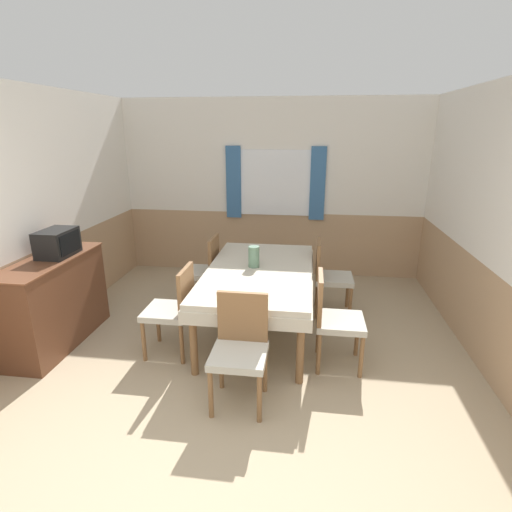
{
  "coord_description": "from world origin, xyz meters",
  "views": [
    {
      "loc": [
        0.58,
        -1.79,
        2.17
      ],
      "look_at": [
        0.03,
        2.21,
        0.88
      ],
      "focal_mm": 28.0,
      "sensor_mm": 36.0,
      "label": 1
    }
  ],
  "objects_px": {
    "chair_left_near": "(174,307)",
    "vase": "(254,257)",
    "chair_right_far": "(329,274)",
    "tv": "(57,243)",
    "chair_head_near": "(240,346)",
    "sideboard": "(55,301)",
    "chair_right_near": "(333,316)",
    "dining_table": "(259,278)",
    "chair_left_far": "(204,268)"
  },
  "relations": [
    {
      "from": "chair_left_far",
      "to": "tv",
      "type": "bearing_deg",
      "value": 128.45
    },
    {
      "from": "vase",
      "to": "tv",
      "type": "bearing_deg",
      "value": -165.7
    },
    {
      "from": "sideboard",
      "to": "tv",
      "type": "distance_m",
      "value": 0.61
    },
    {
      "from": "chair_right_near",
      "to": "chair_head_near",
      "type": "distance_m",
      "value": 1.0
    },
    {
      "from": "chair_head_near",
      "to": "vase",
      "type": "height_order",
      "value": "vase"
    },
    {
      "from": "sideboard",
      "to": "tv",
      "type": "xyz_separation_m",
      "value": [
        0.04,
        0.13,
        0.59
      ]
    },
    {
      "from": "chair_right_far",
      "to": "sideboard",
      "type": "relative_size",
      "value": 0.7
    },
    {
      "from": "chair_right_far",
      "to": "tv",
      "type": "xyz_separation_m",
      "value": [
        -2.78,
        -0.99,
        0.56
      ]
    },
    {
      "from": "dining_table",
      "to": "sideboard",
      "type": "xyz_separation_m",
      "value": [
        -2.05,
        -0.54,
        -0.15
      ]
    },
    {
      "from": "chair_left_far",
      "to": "sideboard",
      "type": "bearing_deg",
      "value": 130.98
    },
    {
      "from": "chair_left_near",
      "to": "sideboard",
      "type": "height_order",
      "value": "sideboard"
    },
    {
      "from": "chair_right_near",
      "to": "chair_right_far",
      "type": "relative_size",
      "value": 1.0
    },
    {
      "from": "vase",
      "to": "sideboard",
      "type": "bearing_deg",
      "value": -162.57
    },
    {
      "from": "chair_right_far",
      "to": "chair_right_near",
      "type": "bearing_deg",
      "value": 0.0
    },
    {
      "from": "chair_left_near",
      "to": "vase",
      "type": "height_order",
      "value": "vase"
    },
    {
      "from": "chair_left_near",
      "to": "vase",
      "type": "relative_size",
      "value": 3.93
    },
    {
      "from": "chair_right_far",
      "to": "vase",
      "type": "distance_m",
      "value": 1.03
    },
    {
      "from": "chair_right_near",
      "to": "sideboard",
      "type": "bearing_deg",
      "value": -90.57
    },
    {
      "from": "dining_table",
      "to": "chair_left_far",
      "type": "distance_m",
      "value": 0.97
    },
    {
      "from": "dining_table",
      "to": "chair_head_near",
      "type": "xyz_separation_m",
      "value": [
        -0.0,
        -1.2,
        -0.13
      ]
    },
    {
      "from": "chair_left_far",
      "to": "chair_head_near",
      "type": "bearing_deg",
      "value": -156.57
    },
    {
      "from": "chair_left_far",
      "to": "sideboard",
      "type": "xyz_separation_m",
      "value": [
        -1.28,
        -1.12,
        -0.03
      ]
    },
    {
      "from": "dining_table",
      "to": "chair_right_near",
      "type": "height_order",
      "value": "chair_right_near"
    },
    {
      "from": "chair_head_near",
      "to": "chair_left_near",
      "type": "height_order",
      "value": "same"
    },
    {
      "from": "chair_head_near",
      "to": "vase",
      "type": "relative_size",
      "value": 3.93
    },
    {
      "from": "chair_right_near",
      "to": "chair_left_near",
      "type": "distance_m",
      "value": 1.54
    },
    {
      "from": "dining_table",
      "to": "tv",
      "type": "bearing_deg",
      "value": -168.33
    },
    {
      "from": "dining_table",
      "to": "chair_left_far",
      "type": "relative_size",
      "value": 2.22
    },
    {
      "from": "tv",
      "to": "chair_left_far",
      "type": "bearing_deg",
      "value": 38.45
    },
    {
      "from": "chair_left_near",
      "to": "vase",
      "type": "xyz_separation_m",
      "value": [
        0.71,
        0.65,
        0.34
      ]
    },
    {
      "from": "chair_left_far",
      "to": "sideboard",
      "type": "distance_m",
      "value": 1.7
    },
    {
      "from": "chair_head_near",
      "to": "chair_left_far",
      "type": "bearing_deg",
      "value": -66.57
    },
    {
      "from": "chair_head_near",
      "to": "chair_right_far",
      "type": "xyz_separation_m",
      "value": [
        0.77,
        1.77,
        0.0
      ]
    },
    {
      "from": "vase",
      "to": "dining_table",
      "type": "bearing_deg",
      "value": -51.64
    },
    {
      "from": "sideboard",
      "to": "chair_right_far",
      "type": "bearing_deg",
      "value": 21.56
    },
    {
      "from": "chair_right_far",
      "to": "chair_head_near",
      "type": "bearing_deg",
      "value": -23.43
    },
    {
      "from": "chair_left_far",
      "to": "tv",
      "type": "distance_m",
      "value": 1.68
    },
    {
      "from": "chair_left_near",
      "to": "dining_table",
      "type": "bearing_deg",
      "value": -53.38
    },
    {
      "from": "chair_left_near",
      "to": "sideboard",
      "type": "relative_size",
      "value": 0.7
    },
    {
      "from": "dining_table",
      "to": "chair_right_near",
      "type": "xyz_separation_m",
      "value": [
        0.77,
        -0.57,
        -0.13
      ]
    },
    {
      "from": "chair_left_near",
      "to": "vase",
      "type": "bearing_deg",
      "value": -47.23
    },
    {
      "from": "chair_right_far",
      "to": "tv",
      "type": "distance_m",
      "value": 3.01
    },
    {
      "from": "chair_right_near",
      "to": "chair_head_near",
      "type": "height_order",
      "value": "same"
    },
    {
      "from": "chair_left_near",
      "to": "tv",
      "type": "xyz_separation_m",
      "value": [
        -1.24,
        0.16,
        0.56
      ]
    },
    {
      "from": "chair_head_near",
      "to": "sideboard",
      "type": "height_order",
      "value": "sideboard"
    },
    {
      "from": "dining_table",
      "to": "chair_right_far",
      "type": "relative_size",
      "value": 2.22
    },
    {
      "from": "tv",
      "to": "vase",
      "type": "height_order",
      "value": "tv"
    },
    {
      "from": "chair_right_far",
      "to": "sideboard",
      "type": "bearing_deg",
      "value": -68.44
    },
    {
      "from": "chair_head_near",
      "to": "chair_left_far",
      "type": "distance_m",
      "value": 1.93
    },
    {
      "from": "chair_right_near",
      "to": "tv",
      "type": "xyz_separation_m",
      "value": [
        -2.78,
        0.16,
        0.56
      ]
    }
  ]
}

